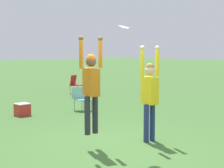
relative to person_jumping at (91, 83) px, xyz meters
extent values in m
plane|color=#3D662D|center=(0.44, -0.19, -1.37)|extent=(120.00, 120.00, 0.00)
cylinder|color=#2D2D38|center=(-0.10, 0.00, -0.66)|extent=(0.12, 0.12, 0.80)
cylinder|color=#2D2D38|center=(0.10, 0.00, -0.66)|extent=(0.12, 0.12, 0.80)
cube|color=orange|center=(0.00, 0.00, 0.02)|extent=(0.32, 0.50, 0.56)
sphere|color=brown|center=(0.00, 0.00, 0.44)|extent=(0.22, 0.22, 0.22)
sphere|color=orange|center=(0.00, 0.00, 0.50)|extent=(0.18, 0.18, 0.18)
cylinder|color=orange|center=(-0.25, 0.00, 0.60)|extent=(0.08, 0.08, 0.60)
sphere|color=brown|center=(-0.25, 0.00, 0.90)|extent=(0.10, 0.10, 0.10)
cylinder|color=orange|center=(0.25, 0.00, 0.60)|extent=(0.08, 0.08, 0.60)
sphere|color=brown|center=(0.25, 0.00, 0.90)|extent=(0.10, 0.10, 0.10)
cylinder|color=navy|center=(1.25, -0.39, -0.95)|extent=(0.12, 0.12, 0.85)
cylinder|color=navy|center=(1.45, -0.39, -0.95)|extent=(0.12, 0.12, 0.85)
cube|color=yellow|center=(1.35, -0.39, -0.22)|extent=(0.32, 0.49, 0.60)
sphere|color=beige|center=(1.35, -0.39, 0.22)|extent=(0.23, 0.23, 0.23)
sphere|color=olive|center=(1.35, -0.39, 0.29)|extent=(0.20, 0.20, 0.20)
cylinder|color=yellow|center=(1.10, -0.39, 0.40)|extent=(0.08, 0.08, 0.64)
sphere|color=beige|center=(1.10, -0.39, 0.72)|extent=(0.10, 0.10, 0.10)
cylinder|color=yellow|center=(1.60, -0.39, 0.40)|extent=(0.08, 0.08, 0.64)
sphere|color=beige|center=(1.60, -0.39, 0.72)|extent=(0.10, 0.10, 0.10)
cylinder|color=white|center=(0.58, -0.35, 1.14)|extent=(0.22, 0.22, 0.08)
cylinder|color=gray|center=(5.36, 7.59, -1.16)|extent=(0.02, 0.02, 0.42)
cylinder|color=gray|center=(5.76, 7.59, -1.16)|extent=(0.02, 0.02, 0.42)
cylinder|color=gray|center=(5.36, 7.99, -1.16)|extent=(0.02, 0.02, 0.42)
cylinder|color=gray|center=(5.76, 7.99, -1.16)|extent=(0.02, 0.02, 0.42)
cube|color=#B21E23|center=(5.56, 7.79, -0.97)|extent=(0.63, 0.63, 0.04)
cube|color=#B21E23|center=(5.56, 8.01, -0.72)|extent=(0.48, 0.30, 0.45)
cylinder|color=gray|center=(2.70, 3.74, -1.18)|extent=(0.02, 0.02, 0.39)
cylinder|color=gray|center=(3.10, 3.74, -1.18)|extent=(0.02, 0.02, 0.39)
cylinder|color=gray|center=(2.70, 4.15, -1.18)|extent=(0.02, 0.02, 0.39)
cylinder|color=gray|center=(3.10, 4.15, -1.18)|extent=(0.02, 0.02, 0.39)
cube|color=#8CC6C1|center=(2.90, 3.94, -1.00)|extent=(0.62, 0.62, 0.04)
cube|color=#8CC6C1|center=(2.90, 4.17, -0.78)|extent=(0.48, 0.28, 0.41)
cube|color=red|center=(0.92, 4.47, -1.19)|extent=(0.40, 0.38, 0.36)
cube|color=silver|center=(0.92, 4.47, -1.00)|extent=(0.40, 0.39, 0.02)
camera|label=1|loc=(-4.85, -5.86, 0.68)|focal=60.00mm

